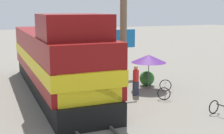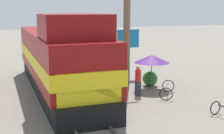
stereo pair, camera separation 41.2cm
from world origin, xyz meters
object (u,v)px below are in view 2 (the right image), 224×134
(vendor_umbrella, at_px, (152,59))
(billboard_sign, at_px, (128,42))
(locomotive, at_px, (60,60))
(bicycle, at_px, (167,90))
(utility_pole, at_px, (127,12))
(person_bystander, at_px, (138,79))

(vendor_umbrella, distance_m, billboard_sign, 3.56)
(billboard_sign, bearing_deg, vendor_umbrella, -89.29)
(locomotive, height_order, bicycle, locomotive)
(vendor_umbrella, xyz_separation_m, billboard_sign, (-0.04, 3.50, 0.63))
(locomotive, relative_size, utility_pole, 1.48)
(billboard_sign, relative_size, person_bystander, 1.98)
(vendor_umbrella, relative_size, billboard_sign, 0.62)
(utility_pole, height_order, person_bystander, utility_pole)
(billboard_sign, distance_m, bicycle, 5.63)
(utility_pole, relative_size, billboard_sign, 2.69)
(vendor_umbrella, bearing_deg, billboard_sign, 90.71)
(utility_pole, xyz_separation_m, bicycle, (0.96, -3.62, -4.25))
(billboard_sign, height_order, person_bystander, billboard_sign)
(utility_pole, bearing_deg, locomotive, -170.22)
(utility_pole, xyz_separation_m, person_bystander, (-0.55, -2.97, -3.69))
(locomotive, bearing_deg, bicycle, -27.61)
(vendor_umbrella, bearing_deg, locomotive, 167.90)
(billboard_sign, relative_size, bicycle, 1.71)
(utility_pole, relative_size, vendor_umbrella, 4.34)
(billboard_sign, bearing_deg, person_bystander, -106.41)
(vendor_umbrella, bearing_deg, utility_pole, 113.55)
(utility_pole, height_order, billboard_sign, utility_pole)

